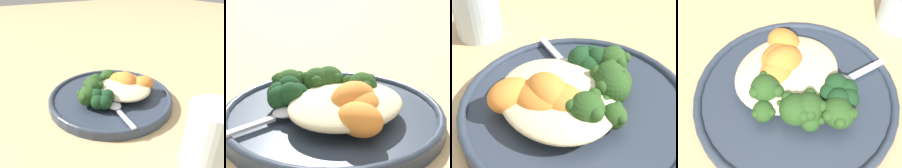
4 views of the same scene
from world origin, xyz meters
TOP-DOWN VIEW (x-y plane):
  - ground_plane at (0.00, 0.00)m, footprint 4.00×4.00m
  - plate at (0.02, -0.00)m, footprint 0.29×0.29m
  - quinoa_mound at (0.02, 0.03)m, footprint 0.15×0.13m
  - broccoli_stalk_0 at (-0.01, 0.02)m, footprint 0.11×0.04m
  - broccoli_stalk_1 at (-0.01, -0.00)m, footprint 0.11×0.04m
  - broccoli_stalk_2 at (0.00, -0.01)m, footprint 0.08×0.06m
  - broccoli_stalk_3 at (-0.00, -0.03)m, footprint 0.08×0.08m
  - broccoli_stalk_4 at (0.01, -0.03)m, footprint 0.07×0.08m
  - broccoli_stalk_5 at (0.01, -0.04)m, footprint 0.07×0.10m
  - broccoli_stalk_6 at (0.04, -0.05)m, footprint 0.05×0.12m
  - broccoli_stalk_7 at (0.04, -0.06)m, footprint 0.04×0.12m
  - sweet_potato_chunk_0 at (0.02, 0.04)m, footprint 0.09×0.09m
  - sweet_potato_chunk_1 at (0.01, 0.03)m, footprint 0.07×0.07m
  - sweet_potato_chunk_2 at (0.02, 0.04)m, footprint 0.06×0.05m
  - sweet_potato_chunk_3 at (0.05, 0.07)m, footprint 0.05×0.06m
  - kale_tuft at (0.06, -0.05)m, footprint 0.05×0.06m
  - spoon at (0.08, -0.03)m, footprint 0.11×0.03m
  - water_glass at (0.26, 0.02)m, footprint 0.08×0.08m

SIDE VIEW (x-z plane):
  - ground_plane at x=0.00m, z-range 0.00..0.00m
  - plate at x=0.02m, z-range 0.00..0.02m
  - spoon at x=0.08m, z-range 0.02..0.03m
  - broccoli_stalk_5 at x=0.01m, z-range 0.02..0.05m
  - broccoli_stalk_1 at x=-0.01m, z-range 0.02..0.05m
  - broccoli_stalk_2 at x=0.00m, z-range 0.02..0.05m
  - quinoa_mound at x=0.02m, z-range 0.02..0.05m
  - broccoli_stalk_6 at x=0.04m, z-range 0.02..0.06m
  - broccoli_stalk_7 at x=0.04m, z-range 0.02..0.06m
  - kale_tuft at x=0.06m, z-range 0.02..0.06m
  - sweet_potato_chunk_3 at x=0.05m, z-range 0.02..0.06m
  - broccoli_stalk_0 at x=-0.01m, z-range 0.02..0.06m
  - broccoli_stalk_3 at x=0.00m, z-range 0.02..0.06m
  - sweet_potato_chunk_0 at x=0.02m, z-range 0.02..0.06m
  - sweet_potato_chunk_1 at x=0.01m, z-range 0.02..0.06m
  - broccoli_stalk_4 at x=0.01m, z-range 0.02..0.06m
  - sweet_potato_chunk_2 at x=0.02m, z-range 0.02..0.07m
  - water_glass at x=0.26m, z-range 0.00..0.11m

